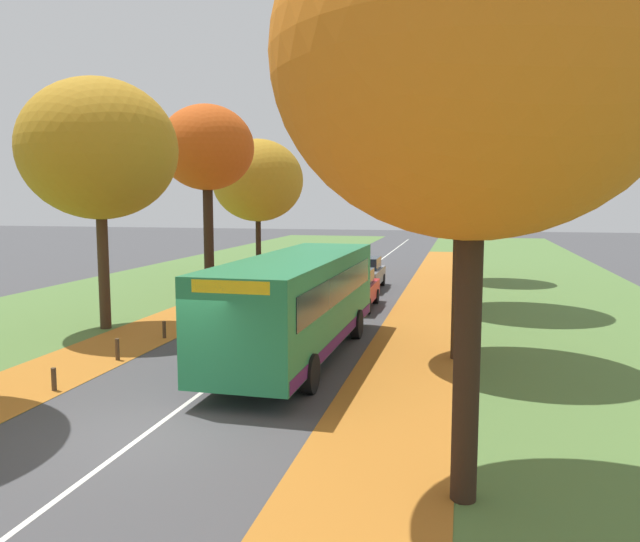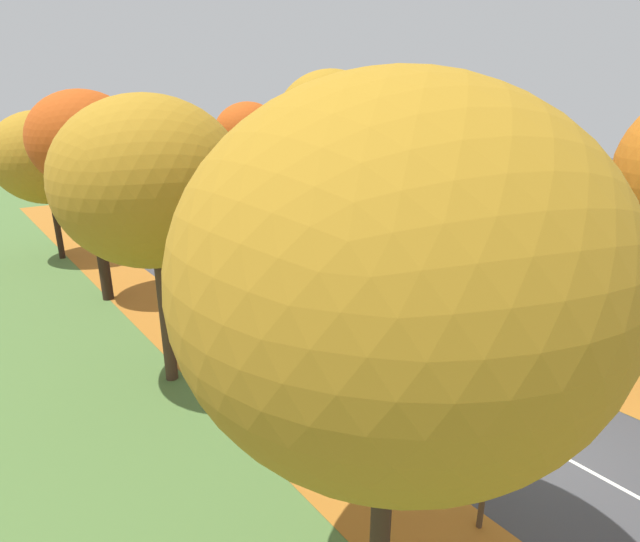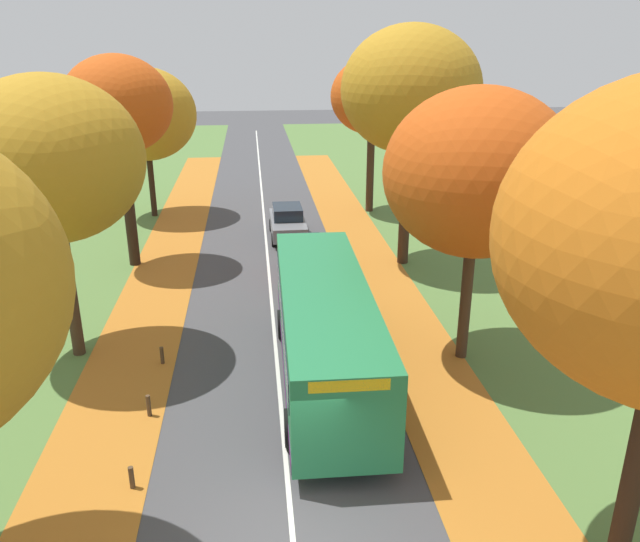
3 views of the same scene
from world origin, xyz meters
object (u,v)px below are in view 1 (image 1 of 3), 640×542
object	(u,v)px
tree_right_near	(462,150)
car_red_lead	(354,289)
tree_left_mid	(207,149)
car_grey_following	(365,273)
bollard_fourth	(117,350)
tree_left_far	(258,181)
bollard_fifth	(164,330)
bus	(298,300)
tree_right_nearest	(475,56)
bollard_third	(54,379)
tree_right_mid	(468,127)
tree_right_far	(469,164)
tree_left_near	(99,150)

from	to	relation	value
tree_right_near	car_red_lead	distance (m)	10.25
tree_left_mid	car_grey_following	size ratio (longest dim) A/B	2.15
tree_right_near	bollard_fourth	xyz separation A→B (m)	(-9.51, -2.38, -5.65)
tree_right_near	bollard_fourth	distance (m)	11.32
tree_left_mid	tree_left_far	distance (m)	8.40
tree_left_mid	tree_right_near	size ratio (longest dim) A/B	1.07
bollard_fourth	bollard_fifth	world-z (taller)	bollard_fourth
bollard_fifth	bus	distance (m)	5.38
bus	car_red_lead	xyz separation A→B (m)	(0.16, 8.56, -0.89)
tree_right_nearest	car_red_lead	size ratio (longest dim) A/B	2.22
tree_left_far	car_red_lead	size ratio (longest dim) A/B	1.95
tree_left_far	bollard_fourth	bearing A→B (deg)	-82.62
tree_right_nearest	bollard_fourth	size ratio (longest dim) A/B	14.71
bollard_third	car_grey_following	xyz separation A→B (m)	(4.68, 18.67, 0.53)
tree_left_far	bollard_fourth	world-z (taller)	tree_left_far
bollard_third	bus	world-z (taller)	bus
tree_right_mid	bollard_fourth	world-z (taller)	tree_right_mid
bollard_fifth	car_red_lead	xyz separation A→B (m)	(5.16, 7.17, 0.53)
car_red_lead	tree_right_mid	bearing A→B (deg)	15.70
tree_right_nearest	bollard_third	size ratio (longest dim) A/B	16.41
tree_right_nearest	car_red_lead	bearing A→B (deg)	105.57
tree_right_near	tree_left_mid	bearing A→B (deg)	139.88
bollard_third	bollard_fifth	xyz separation A→B (m)	(-0.06, 5.84, 0.00)
tree_right_nearest	tree_right_mid	size ratio (longest dim) A/B	0.91
car_red_lead	car_grey_following	size ratio (longest dim) A/B	1.00
tree_left_mid	tree_right_mid	xyz separation A→B (m)	(12.12, -1.07, 0.61)
tree_right_mid	tree_right_far	size ratio (longest dim) A/B	1.18
tree_left_far	tree_right_near	distance (m)	22.04
car_red_lead	tree_right_near	bearing A→B (deg)	-60.44
bollard_fourth	car_grey_following	size ratio (longest dim) A/B	0.15
car_grey_following	tree_right_near	bearing A→B (deg)	-70.27
car_red_lead	tree_left_far	bearing A→B (deg)	126.30
tree_right_nearest	tree_right_near	size ratio (longest dim) A/B	1.11
tree_right_mid	bollard_third	world-z (taller)	tree_right_mid
bollard_fourth	bollard_fifth	distance (m)	2.92
tree_left_near	tree_left_mid	world-z (taller)	tree_left_mid
tree_right_near	bus	world-z (taller)	tree_right_near
tree_right_nearest	tree_right_near	distance (m)	8.73
tree_right_mid	bollard_fifth	distance (m)	14.80
tree_right_mid	tree_right_near	bearing A→B (deg)	-91.21
tree_left_near	tree_left_mid	distance (m)	8.57
tree_left_far	tree_right_nearest	distance (m)	29.78
tree_left_far	tree_right_far	xyz separation A→B (m)	(12.51, -0.30, 0.84)
tree_left_far	tree_right_nearest	size ratio (longest dim) A/B	0.88
tree_right_far	car_grey_following	xyz separation A→B (m)	(-5.11, -4.69, -5.73)
bollard_fifth	car_grey_following	distance (m)	13.69
tree_left_mid	tree_right_far	world-z (taller)	tree_left_mid
tree_left_far	tree_right_far	world-z (taller)	tree_right_far
tree_left_near	tree_right_far	world-z (taller)	tree_left_near
tree_right_far	bollard_fifth	world-z (taller)	tree_right_far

